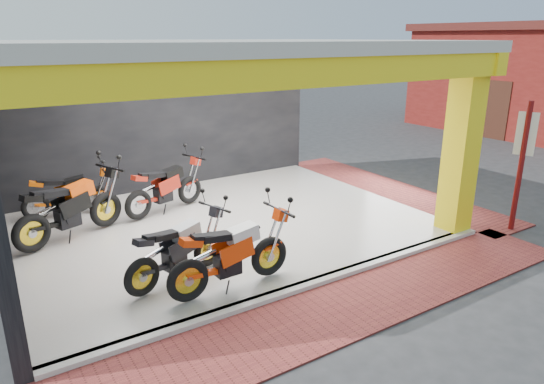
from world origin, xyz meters
The scene contains 16 objects.
ground centered at (0.00, 0.00, 0.00)m, with size 80.00×80.00×0.00m, color #2D2D30.
showroom_floor centered at (0.00, 2.00, 0.05)m, with size 8.00×6.00×0.10m, color white.
showroom_ceiling centered at (0.00, 2.00, 3.60)m, with size 8.40×6.40×0.20m, color beige.
back_wall centered at (0.00, 5.10, 1.75)m, with size 8.20×0.20×3.50m, color black.
corner_column centered at (3.75, -0.75, 1.75)m, with size 0.50×0.50×3.50m, color yellow.
header_beam_front centered at (0.00, -1.00, 3.30)m, with size 8.40×0.30×0.40m, color yellow.
header_beam_right centered at (4.00, 2.00, 3.30)m, with size 0.30×6.40×0.40m, color yellow.
floor_kerb centered at (0.00, -1.02, 0.05)m, with size 8.00×0.20×0.10m, color white.
paver_front centered at (0.00, -1.80, 0.01)m, with size 9.00×1.40×0.03m, color #943630.
paver_right centered at (4.80, 2.00, 0.01)m, with size 1.40×7.00×0.03m, color #943630.
signpost centered at (4.86, -1.34, 1.43)m, with size 0.15×0.35×2.61m.
moto_hero centered at (-0.47, -0.51, 0.76)m, with size 2.17×0.80×1.32m, color #EB3A09, non-canonical shape.
moto_row_a centered at (-1.13, 0.31, 0.71)m, with size 1.99×0.74×1.22m, color black, non-canonical shape.
moto_row_b centered at (-0.10, 3.44, 0.75)m, with size 2.12×0.78×1.29m, color #B22113, non-canonical shape.
moto_row_c centered at (-2.08, 3.03, 0.82)m, with size 2.35×0.87×1.44m, color black, non-canonical shape.
moto_row_d centered at (-1.99, 4.05, 0.68)m, with size 1.89×0.70×1.15m, color #F35F0A, non-canonical shape.
Camera 1 is at (-4.21, -6.41, 3.76)m, focal length 32.00 mm.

